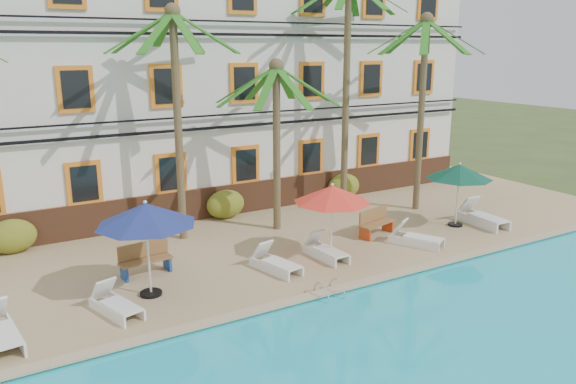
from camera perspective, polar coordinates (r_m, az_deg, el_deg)
ground at (r=15.92m, az=2.14°, el=-9.85°), size 100.00×100.00×0.00m
pool_deck at (r=19.97m, az=-5.61°, el=-4.36°), size 30.00×12.00×0.25m
pool_coping at (r=15.12m, az=4.01°, el=-10.08°), size 30.00×0.35×0.06m
hotel_building at (r=23.56m, az=-11.16°, el=11.36°), size 25.40×6.44×10.22m
palm_b at (r=18.52m, az=-11.27°, el=9.94°), size 4.32×4.32×7.64m
palm_c at (r=19.31m, az=-1.17°, el=7.42°), size 4.32×4.32×5.96m
palm_d at (r=21.84m, az=6.00°, el=12.91°), size 4.32×4.32×9.04m
palm_e at (r=22.36m, az=13.53°, el=10.47°), size 4.32×4.32×7.57m
shrub_left at (r=19.69m, az=-26.27°, el=-4.06°), size 1.50×0.90×1.10m
shrub_mid at (r=21.34m, az=-6.36°, el=-1.24°), size 1.50×0.90×1.10m
shrub_right at (r=24.02m, az=5.68°, el=0.56°), size 1.50×0.90×1.10m
umbrella_blue at (r=14.66m, az=-14.24°, el=-2.24°), size 2.58×2.58×2.58m
umbrella_red at (r=16.93m, az=4.50°, el=-0.25°), size 2.36×2.36×2.36m
umbrella_green at (r=20.89m, az=17.01°, el=1.96°), size 2.35×2.35×2.35m
lounger_b at (r=14.55m, az=-17.12°, el=-10.79°), size 1.03×1.75×0.78m
lounger_c at (r=16.41m, az=-1.32°, el=-7.14°), size 0.97×1.79×0.80m
lounger_d at (r=17.40m, az=3.79°, el=-5.89°), size 0.71×1.71×0.79m
lounger_e at (r=18.92m, az=12.79°, el=-4.51°), size 1.35×1.81×0.81m
lounger_f at (r=21.72m, az=19.06°, el=-2.36°), size 0.80×2.04×0.95m
bench_left at (r=16.61m, az=-14.36°, el=-6.56°), size 1.54×0.64×0.93m
bench_right at (r=19.59m, az=8.83°, el=-3.02°), size 1.57×0.83×0.93m
pool_ladder at (r=15.06m, az=4.21°, el=-10.32°), size 0.54×0.74×0.74m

